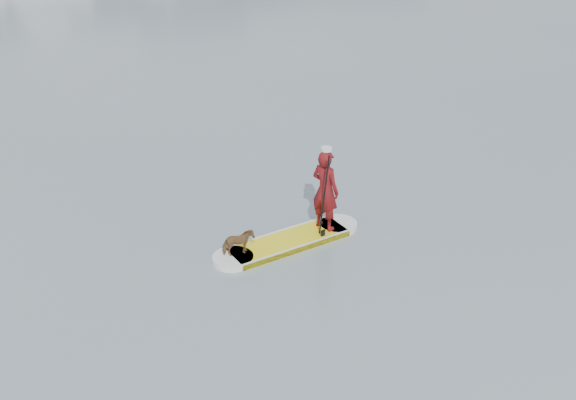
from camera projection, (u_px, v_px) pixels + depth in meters
ground at (326, 293)px, 11.46m from camera, size 140.00×140.00×0.00m
paddleboard at (288, 241)px, 12.94m from camera, size 3.30×0.93×0.12m
paddler at (325, 190)px, 12.93m from camera, size 0.61×0.73×1.73m
white_cap at (326, 149)px, 12.52m from camera, size 0.22×0.22×0.07m
dog at (238, 243)px, 12.26m from camera, size 0.63×0.32×0.52m
paddle at (324, 206)px, 12.70m from camera, size 0.10×0.30×2.00m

